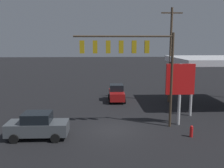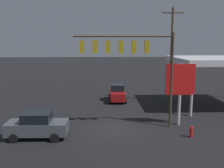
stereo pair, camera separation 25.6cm
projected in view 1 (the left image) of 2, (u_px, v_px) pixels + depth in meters
ground_plane at (113, 130)px, 20.05m from camera, size 200.00×200.00×0.00m
traffic_signal_assembly at (130, 54)px, 19.74m from camera, size 7.95×0.43×7.72m
utility_pole at (170, 53)px, 28.55m from camera, size 2.40×0.26×10.79m
gas_station_canopy at (218, 61)px, 26.90m from camera, size 9.59×8.50×5.35m
price_sign at (180, 82)px, 20.76m from camera, size 2.40×0.27×5.21m
sedan_waiting at (38, 126)px, 18.18m from camera, size 4.42×2.10×1.93m
hatchback_crossing at (117, 93)px, 29.74m from camera, size 1.98×3.81×1.97m
fire_hydrant at (191, 131)px, 18.51m from camera, size 0.24×0.24×0.88m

